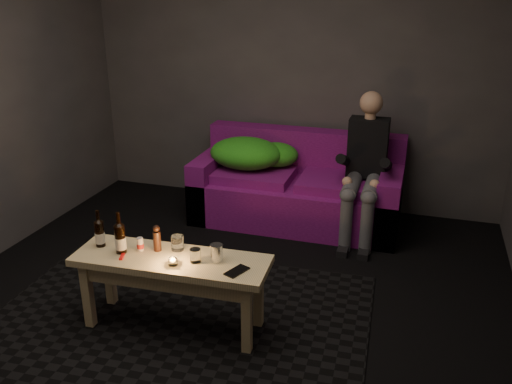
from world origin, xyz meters
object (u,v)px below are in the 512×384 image
(sofa, at_px, (298,190))
(beer_bottle_b, at_px, (120,238))
(steel_cup, at_px, (217,253))
(person, at_px, (365,165))
(beer_bottle_a, at_px, (100,233))
(coffee_table, at_px, (172,270))

(sofa, height_order, beer_bottle_b, sofa)
(steel_cup, bearing_deg, person, 68.27)
(beer_bottle_b, bearing_deg, sofa, 70.53)
(beer_bottle_a, relative_size, beer_bottle_b, 0.91)
(beer_bottle_b, height_order, steel_cup, beer_bottle_b)
(beer_bottle_b, bearing_deg, person, 54.17)
(coffee_table, xyz_separation_m, beer_bottle_a, (-0.50, 0.01, 0.18))
(coffee_table, distance_m, beer_bottle_a, 0.53)
(steel_cup, bearing_deg, sofa, 87.66)
(sofa, relative_size, steel_cup, 17.41)
(coffee_table, height_order, beer_bottle_a, beer_bottle_a)
(person, xyz_separation_m, coffee_table, (-0.97, -1.76, -0.23))
(beer_bottle_a, distance_m, steel_cup, 0.79)
(sofa, xyz_separation_m, coffee_table, (-0.36, -1.91, 0.12))
(person, distance_m, beer_bottle_a, 2.29)
(sofa, xyz_separation_m, beer_bottle_b, (-0.69, -1.95, 0.31))
(coffee_table, bearing_deg, beer_bottle_a, 179.02)
(person, relative_size, beer_bottle_a, 5.03)
(coffee_table, height_order, steel_cup, steel_cup)
(sofa, distance_m, person, 0.72)
(sofa, bearing_deg, coffee_table, -100.72)
(steel_cup, bearing_deg, coffee_table, -170.88)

